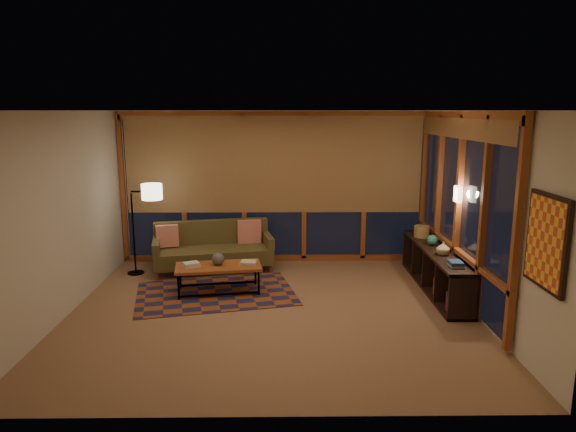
{
  "coord_description": "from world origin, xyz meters",
  "views": [
    {
      "loc": [
        0.15,
        -6.65,
        2.69
      ],
      "look_at": [
        0.23,
        0.34,
        1.26
      ],
      "focal_mm": 32.0,
      "sensor_mm": 36.0,
      "label": 1
    }
  ],
  "objects_px": {
    "coffee_table": "(219,279)",
    "bookshelf": "(435,269)",
    "floor_lamp": "(133,229)",
    "sofa": "(213,248)"
  },
  "relations": [
    {
      "from": "coffee_table",
      "to": "bookshelf",
      "type": "bearing_deg",
      "value": -6.93
    },
    {
      "from": "bookshelf",
      "to": "coffee_table",
      "type": "bearing_deg",
      "value": -178.26
    },
    {
      "from": "floor_lamp",
      "to": "bookshelf",
      "type": "relative_size",
      "value": 0.61
    },
    {
      "from": "coffee_table",
      "to": "bookshelf",
      "type": "distance_m",
      "value": 3.31
    },
    {
      "from": "floor_lamp",
      "to": "coffee_table",
      "type": "bearing_deg",
      "value": -25.29
    },
    {
      "from": "sofa",
      "to": "bookshelf",
      "type": "distance_m",
      "value": 3.67
    },
    {
      "from": "coffee_table",
      "to": "floor_lamp",
      "type": "xyz_separation_m",
      "value": [
        -1.52,
        0.94,
        0.56
      ]
    },
    {
      "from": "coffee_table",
      "to": "bookshelf",
      "type": "height_order",
      "value": "bookshelf"
    },
    {
      "from": "coffee_table",
      "to": "floor_lamp",
      "type": "distance_m",
      "value": 1.88
    },
    {
      "from": "floor_lamp",
      "to": "sofa",
      "type": "bearing_deg",
      "value": 13.13
    }
  ]
}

